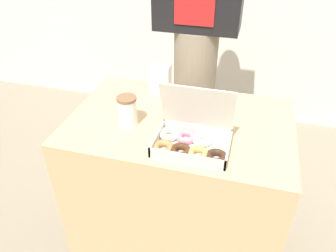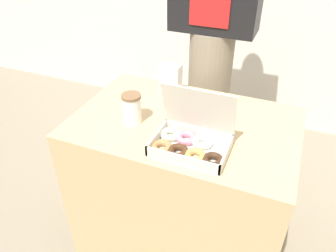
{
  "view_description": "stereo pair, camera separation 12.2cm",
  "coord_description": "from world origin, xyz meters",
  "px_view_note": "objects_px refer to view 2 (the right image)",
  "views": [
    {
      "loc": [
        0.26,
        -1.14,
        1.53
      ],
      "look_at": [
        -0.01,
        -0.17,
        0.84
      ],
      "focal_mm": 35.0,
      "sensor_mm": 36.0,
      "label": 1
    },
    {
      "loc": [
        0.37,
        -1.1,
        1.53
      ],
      "look_at": [
        -0.01,
        -0.17,
        0.84
      ],
      "focal_mm": 35.0,
      "sensor_mm": 36.0,
      "label": 2
    }
  ],
  "objects_px": {
    "coffee_cup": "(132,109)",
    "napkin_holder": "(171,79)",
    "person_customer": "(213,35)",
    "donut_box": "(189,141)"
  },
  "relations": [
    {
      "from": "napkin_holder",
      "to": "donut_box",
      "type": "bearing_deg",
      "value": -59.4
    },
    {
      "from": "donut_box",
      "to": "napkin_holder",
      "type": "bearing_deg",
      "value": 120.6
    },
    {
      "from": "napkin_holder",
      "to": "person_customer",
      "type": "relative_size",
      "value": 0.08
    },
    {
      "from": "coffee_cup",
      "to": "napkin_holder",
      "type": "distance_m",
      "value": 0.31
    },
    {
      "from": "coffee_cup",
      "to": "donut_box",
      "type": "bearing_deg",
      "value": -16.92
    },
    {
      "from": "person_customer",
      "to": "donut_box",
      "type": "bearing_deg",
      "value": -80.14
    },
    {
      "from": "donut_box",
      "to": "person_customer",
      "type": "relative_size",
      "value": 0.17
    },
    {
      "from": "coffee_cup",
      "to": "person_customer",
      "type": "bearing_deg",
      "value": 75.71
    },
    {
      "from": "person_customer",
      "to": "napkin_holder",
      "type": "bearing_deg",
      "value": -109.41
    },
    {
      "from": "donut_box",
      "to": "coffee_cup",
      "type": "xyz_separation_m",
      "value": [
        -0.28,
        0.09,
        0.03
      ]
    }
  ]
}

